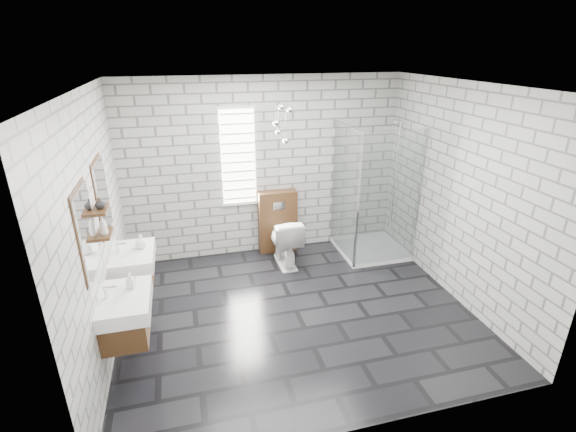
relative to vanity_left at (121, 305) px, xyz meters
name	(u,v)px	position (x,y,z in m)	size (l,w,h in m)	color
floor	(296,312)	(1.91, 0.50, -0.77)	(4.20, 3.60, 0.02)	black
ceiling	(299,85)	(1.91, 0.50, 1.95)	(4.20, 3.60, 0.02)	white
wall_back	(265,168)	(1.91, 2.31, 0.59)	(4.20, 0.02, 2.70)	#A7A7A2
wall_front	(364,298)	(1.91, -1.31, 0.59)	(4.20, 0.02, 2.70)	#A7A7A2
wall_left	(96,230)	(-0.20, 0.50, 0.59)	(0.02, 3.60, 2.70)	#A7A7A2
wall_right	(460,195)	(4.02, 0.50, 0.59)	(0.02, 3.60, 2.70)	#A7A7A2
vanity_left	(121,305)	(0.00, 0.00, 0.00)	(0.47, 0.70, 1.57)	#4A2E17
vanity_right	(130,259)	(0.00, 0.96, 0.00)	(0.47, 0.70, 1.57)	#4A2E17
shelf_lower	(104,234)	(-0.12, 0.45, 0.56)	(0.14, 0.30, 0.03)	#4A2E17
shelf_upper	(100,210)	(-0.12, 0.45, 0.82)	(0.14, 0.30, 0.03)	#4A2E17
window	(238,157)	(1.51, 2.28, 0.79)	(0.56, 0.05, 1.48)	white
cistern_panel	(278,221)	(2.07, 2.20, -0.26)	(0.60, 0.20, 1.00)	#4A2E17
flush_plate	(279,206)	(2.07, 2.10, 0.04)	(0.18, 0.01, 0.12)	silver
shower_enclosure	(370,225)	(3.41, 1.68, -0.25)	(1.00, 1.00, 2.03)	white
pendant_cluster	(282,122)	(2.08, 1.88, 1.35)	(0.30, 0.22, 0.89)	silver
toilet	(285,241)	(2.07, 1.74, -0.38)	(0.42, 0.74, 0.75)	white
soap_bottle_a	(131,281)	(0.10, 0.13, 0.18)	(0.07, 0.08, 0.17)	#B2B2B2
soap_bottle_b	(141,241)	(0.14, 1.02, 0.18)	(0.13, 0.13, 0.17)	#B2B2B2
soap_bottle_c	(103,225)	(-0.11, 0.41, 0.68)	(0.07, 0.08, 0.19)	#B2B2B2
vase	(100,203)	(-0.11, 0.45, 0.89)	(0.10, 0.10, 0.10)	#B2B2B2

